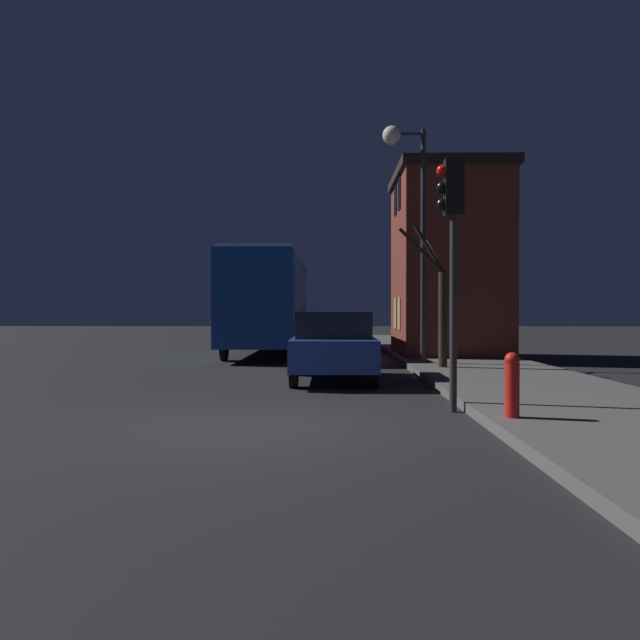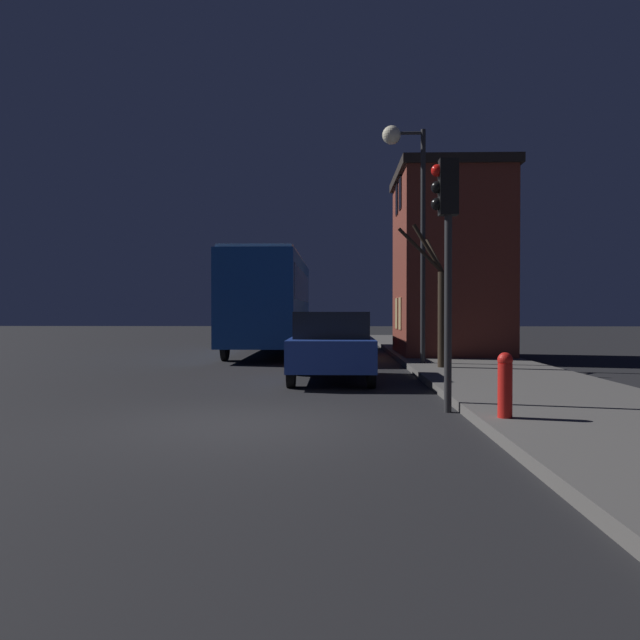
% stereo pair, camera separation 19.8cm
% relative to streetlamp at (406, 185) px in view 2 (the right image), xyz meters
% --- Properties ---
extents(ground_plane, '(120.00, 120.00, 0.00)m').
position_rel_streetlamp_xyz_m(ground_plane, '(-3.29, -8.87, -5.23)').
color(ground_plane, black).
extents(sidewalk, '(3.82, 60.00, 0.16)m').
position_rel_streetlamp_xyz_m(sidewalk, '(1.92, -8.87, -5.15)').
color(sidewalk, '#514F4C').
rests_on(sidewalk, ground).
extents(brick_building, '(3.76, 5.08, 6.40)m').
position_rel_streetlamp_xyz_m(brick_building, '(1.96, 4.12, -1.84)').
color(brick_building, brown).
rests_on(brick_building, sidewalk).
extents(streetlamp, '(1.24, 0.53, 6.76)m').
position_rel_streetlamp_xyz_m(streetlamp, '(0.00, 0.00, 0.00)').
color(streetlamp, '#28282B').
rests_on(streetlamp, sidewalk).
extents(traffic_light, '(0.43, 0.24, 4.08)m').
position_rel_streetlamp_xyz_m(traffic_light, '(-0.21, -7.75, -2.29)').
color(traffic_light, '#28282B').
rests_on(traffic_light, ground).
extents(bare_tree, '(1.30, 1.47, 3.80)m').
position_rel_streetlamp_xyz_m(bare_tree, '(0.72, -1.29, -3.34)').
color(bare_tree, '#2D2319').
rests_on(bare_tree, sidewalk).
extents(bus, '(2.50, 10.17, 3.71)m').
position_rel_streetlamp_xyz_m(bus, '(-4.52, 5.89, -3.03)').
color(bus, '#194793').
rests_on(bus, ground).
extents(car_near_lane, '(1.89, 4.08, 1.63)m').
position_rel_streetlamp_xyz_m(car_near_lane, '(-2.09, -3.31, -4.38)').
color(car_near_lane, navy).
rests_on(car_near_lane, ground).
extents(car_mid_lane, '(1.73, 4.73, 1.45)m').
position_rel_streetlamp_xyz_m(car_mid_lane, '(-2.01, 6.35, -4.45)').
color(car_mid_lane, '#B21E19').
rests_on(car_mid_lane, ground).
extents(fire_hydrant, '(0.21, 0.21, 0.91)m').
position_rel_streetlamp_xyz_m(fire_hydrant, '(0.35, -9.20, -4.59)').
color(fire_hydrant, red).
rests_on(fire_hydrant, sidewalk).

